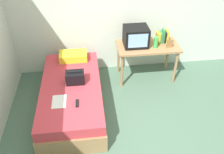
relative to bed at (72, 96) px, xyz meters
The scene contains 12 objects.
ground_plane 1.20m from the bed, 43.58° to the right, with size 8.00×8.00×0.00m, color #4C6B56.
wall_back 1.80m from the bed, 54.33° to the left, with size 5.20×0.10×2.60m, color silver.
bed is the anchor object (origin of this frame).
desk 1.66m from the bed, 26.16° to the left, with size 1.16×0.60×0.74m.
tv 1.57m from the bed, 31.56° to the left, with size 0.44×0.39×0.36m.
water_bottle 1.78m from the bed, 21.42° to the left, with size 0.08×0.08×0.21m, color green.
book_row 2.02m from the bed, 24.93° to the left, with size 0.22×0.16×0.25m.
picture_frame 2.00m from the bed, 17.90° to the left, with size 0.11×0.02×0.16m, color olive.
pillow 0.83m from the bed, 86.93° to the left, with size 0.51×0.30×0.14m, color yellow.
handbag 0.37m from the bed, 30.98° to the left, with size 0.30×0.20×0.23m.
magazine 0.50m from the bed, 112.52° to the right, with size 0.21×0.29×0.01m, color white.
remote_dark 0.55m from the bed, 77.35° to the right, with size 0.04×0.16×0.02m, color black.
Camera 1 is at (-0.53, -2.19, 2.90)m, focal length 37.14 mm.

